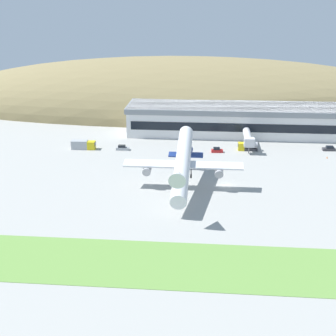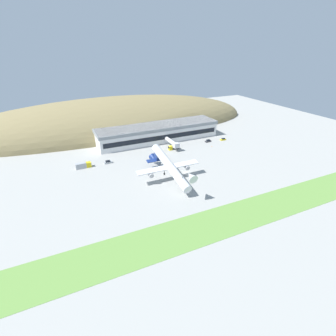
# 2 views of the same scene
# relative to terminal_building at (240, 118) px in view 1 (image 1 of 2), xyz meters

# --- Properties ---
(ground_plane) EXTENTS (334.85, 334.85, 0.00)m
(ground_plane) POSITION_rel_terminal_building_xyz_m (-6.41, -52.78, -6.21)
(ground_plane) COLOR #9E9E99
(grass_strip_foreground) EXTENTS (301.36, 17.25, 0.08)m
(grass_strip_foreground) POSITION_rel_terminal_building_xyz_m (-6.41, -94.10, -6.17)
(grass_strip_foreground) COLOR #669342
(grass_strip_foreground) RESTS_ON ground_plane
(hill_backdrop) EXTENTS (242.59, 73.80, 47.35)m
(hill_backdrop) POSITION_rel_terminal_building_xyz_m (-22.54, 41.72, -6.21)
(hill_backdrop) COLOR olive
(hill_backdrop) RESTS_ON ground_plane
(terminal_building) EXTENTS (84.20, 19.66, 10.97)m
(terminal_building) POSITION_rel_terminal_building_xyz_m (0.00, 0.00, 0.00)
(terminal_building) COLOR silver
(terminal_building) RESTS_ON ground_plane
(jetway_0) EXTENTS (3.38, 16.00, 5.43)m
(jetway_0) POSITION_rel_terminal_building_xyz_m (1.92, -18.12, -2.22)
(jetway_0) COLOR silver
(jetway_0) RESTS_ON ground_plane
(cargo_airplane) EXTENTS (32.23, 45.50, 12.79)m
(cargo_airplane) POSITION_rel_terminal_building_xyz_m (-18.22, -55.52, 1.21)
(cargo_airplane) COLOR silver
(service_car_0) EXTENTS (4.42, 1.85, 1.68)m
(service_car_0) POSITION_rel_terminal_building_xyz_m (-40.60, -23.22, -5.52)
(service_car_0) COLOR #999EA3
(service_car_0) RESTS_ON ground_plane
(service_car_2) EXTENTS (3.94, 1.85, 1.69)m
(service_car_2) POSITION_rel_terminal_building_xyz_m (-8.57, -22.99, -5.52)
(service_car_2) COLOR #B21E1E
(service_car_2) RESTS_ON ground_plane
(service_car_3) EXTENTS (4.28, 2.00, 1.57)m
(service_car_3) POSITION_rel_terminal_building_xyz_m (29.31, -17.81, -5.57)
(service_car_3) COLOR #333338
(service_car_3) RESTS_ON ground_plane
(fuel_truck) EXTENTS (8.22, 2.81, 2.96)m
(fuel_truck) POSITION_rel_terminal_building_xyz_m (-54.07, -23.33, -4.76)
(fuel_truck) COLOR gold
(fuel_truck) RESTS_ON ground_plane
(box_truck) EXTENTS (6.64, 2.25, 3.02)m
(box_truck) POSITION_rel_terminal_building_xyz_m (1.86, -19.98, -4.76)
(box_truck) COLOR gold
(box_truck) RESTS_ON ground_plane
(traffic_cone_0) EXTENTS (0.52, 0.52, 0.58)m
(traffic_cone_0) POSITION_rel_terminal_building_xyz_m (26.85, -26.10, -5.93)
(traffic_cone_0) COLOR orange
(traffic_cone_0) RESTS_ON ground_plane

